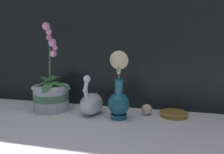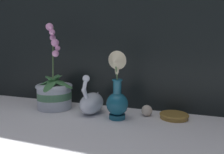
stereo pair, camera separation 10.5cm
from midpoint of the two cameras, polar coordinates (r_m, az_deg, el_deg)
The scene contains 6 objects.
ground_plane at distance 0.98m, azimuth -0.79°, elevation -11.56°, with size 2.80×2.80×0.00m, color white.
orchid_potted_plant at distance 1.18m, azimuth -12.41°, elevation -3.90°, with size 0.24×0.25×0.45m.
swan_figurine at distance 1.07m, azimuth -2.52°, elevation -6.58°, with size 0.10×0.19×0.20m.
blue_vase at distance 0.98m, azimuth 4.33°, elevation -4.47°, with size 0.10×0.11×0.31m.
glass_sphere at distance 1.07m, azimuth 11.90°, elevation -8.59°, with size 0.05×0.05×0.05m.
amber_dish at distance 1.06m, azimuth 18.67°, elevation -9.56°, with size 0.13×0.13×0.02m.
Camera 2 is at (0.39, -0.84, 0.32)m, focal length 35.00 mm.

